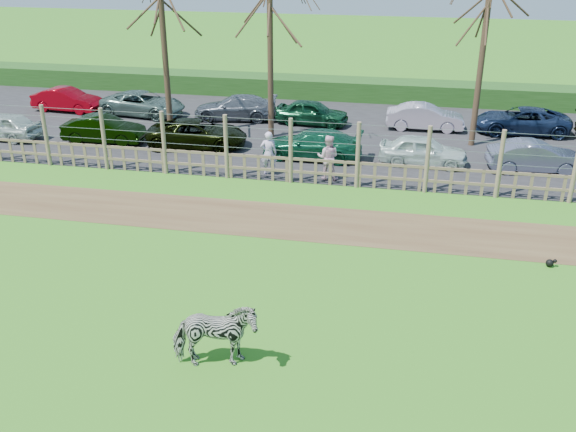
% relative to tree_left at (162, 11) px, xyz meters
% --- Properties ---
extents(ground, '(120.00, 120.00, 0.00)m').
position_rel_tree_left_xyz_m(ground, '(6.50, -12.50, -5.62)').
color(ground, '#53A627').
rests_on(ground, ground).
extents(dirt_strip, '(34.00, 2.80, 0.01)m').
position_rel_tree_left_xyz_m(dirt_strip, '(6.50, -8.00, -5.61)').
color(dirt_strip, brown).
rests_on(dirt_strip, ground).
extents(asphalt, '(44.00, 13.00, 0.04)m').
position_rel_tree_left_xyz_m(asphalt, '(6.50, 2.00, -5.60)').
color(asphalt, '#232326').
rests_on(asphalt, ground).
extents(hedge, '(46.00, 2.00, 1.10)m').
position_rel_tree_left_xyz_m(hedge, '(6.50, 9.00, -5.07)').
color(hedge, '#1E4716').
rests_on(hedge, ground).
extents(fence, '(30.16, 0.16, 2.50)m').
position_rel_tree_left_xyz_m(fence, '(6.50, -4.50, -4.81)').
color(fence, brown).
rests_on(fence, ground).
extents(tree_left, '(4.80, 4.80, 7.88)m').
position_rel_tree_left_xyz_m(tree_left, '(0.00, 0.00, 0.00)').
color(tree_left, '#3D2B1E').
rests_on(tree_left, ground).
extents(tree_mid, '(4.80, 4.80, 6.83)m').
position_rel_tree_left_xyz_m(tree_mid, '(4.50, 1.00, -0.75)').
color(tree_mid, '#3D2B1E').
rests_on(tree_mid, ground).
extents(tree_right, '(4.80, 4.80, 7.35)m').
position_rel_tree_left_xyz_m(tree_right, '(13.50, 1.50, -0.37)').
color(tree_right, '#3D2B1E').
rests_on(tree_right, ground).
extents(zebra, '(2.02, 1.31, 1.58)m').
position_rel_tree_left_xyz_m(zebra, '(7.06, -15.83, -4.83)').
color(zebra, gray).
rests_on(zebra, ground).
extents(visitor_a, '(0.68, 0.50, 1.72)m').
position_rel_tree_left_xyz_m(visitor_a, '(5.52, -3.90, -4.71)').
color(visitor_a, silver).
rests_on(visitor_a, asphalt).
extents(visitor_b, '(0.85, 0.67, 1.72)m').
position_rel_tree_left_xyz_m(visitor_b, '(7.83, -3.95, -4.71)').
color(visitor_b, '#E3B2CB').
rests_on(visitor_b, asphalt).
extents(crow, '(0.30, 0.22, 0.24)m').
position_rel_tree_left_xyz_m(crow, '(15.04, -9.58, -5.50)').
color(crow, black).
rests_on(crow, ground).
extents(car_0, '(3.60, 1.64, 1.20)m').
position_rel_tree_left_xyz_m(car_0, '(-7.36, -1.76, -4.98)').
color(car_0, '#B7C5BC').
rests_on(car_0, asphalt).
extents(car_1, '(3.70, 1.44, 1.20)m').
position_rel_tree_left_xyz_m(car_1, '(-2.61, -1.36, -4.98)').
color(car_1, black).
rests_on(car_1, asphalt).
extents(car_2, '(4.53, 2.51, 1.20)m').
position_rel_tree_left_xyz_m(car_2, '(1.69, -1.16, -4.98)').
color(car_2, black).
rests_on(car_2, asphalt).
extents(car_3, '(4.15, 1.73, 1.20)m').
position_rel_tree_left_xyz_m(car_3, '(6.85, -1.67, -4.98)').
color(car_3, '#104C31').
rests_on(car_3, asphalt).
extents(car_4, '(3.58, 1.56, 1.20)m').
position_rel_tree_left_xyz_m(car_4, '(11.38, -1.57, -4.98)').
color(car_4, silver).
rests_on(car_4, asphalt).
extents(car_5, '(3.75, 1.62, 1.20)m').
position_rel_tree_left_xyz_m(car_5, '(15.70, -1.52, -4.98)').
color(car_5, '#54576F').
rests_on(car_5, asphalt).
extents(car_7, '(3.73, 1.53, 1.20)m').
position_rel_tree_left_xyz_m(car_7, '(-6.97, 3.30, -4.98)').
color(car_7, '#94030F').
rests_on(car_7, asphalt).
extents(car_8, '(4.54, 2.54, 1.20)m').
position_rel_tree_left_xyz_m(car_8, '(-2.74, 3.33, -4.98)').
color(car_8, '#4E685F').
rests_on(car_8, asphalt).
extents(car_9, '(4.31, 2.17, 1.20)m').
position_rel_tree_left_xyz_m(car_9, '(2.11, 3.48, -4.98)').
color(car_9, '#525963').
rests_on(car_9, asphalt).
extents(car_10, '(3.64, 1.74, 1.20)m').
position_rel_tree_left_xyz_m(car_10, '(6.03, 3.33, -4.98)').
color(car_10, '#114125').
rests_on(car_10, asphalt).
extents(car_11, '(3.66, 1.32, 1.20)m').
position_rel_tree_left_xyz_m(car_11, '(11.43, 3.56, -4.98)').
color(car_11, '#C3B2C7').
rests_on(car_11, asphalt).
extents(car_12, '(4.39, 2.15, 1.20)m').
position_rel_tree_left_xyz_m(car_12, '(15.84, 3.81, -4.98)').
color(car_12, '#16233F').
rests_on(car_12, asphalt).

